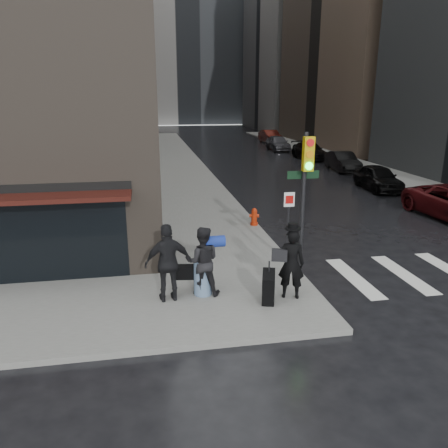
{
  "coord_description": "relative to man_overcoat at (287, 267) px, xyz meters",
  "views": [
    {
      "loc": [
        -2.39,
        -10.04,
        5.17
      ],
      "look_at": [
        -0.06,
        2.87,
        1.3
      ],
      "focal_mm": 35.0,
      "sensor_mm": 36.0,
      "label": 1
    }
  ],
  "objects": [
    {
      "name": "man_overcoat",
      "position": [
        0.0,
        0.0,
        0.0
      ],
      "size": [
        1.29,
        0.94,
        2.03
      ],
      "rotation": [
        0.0,
        0.0,
        2.85
      ],
      "color": "black",
      "rests_on": "ground"
    },
    {
      "name": "man_greycoat",
      "position": [
        -2.94,
        0.44,
        0.16
      ],
      "size": [
        1.23,
        0.62,
        2.02
      ],
      "rotation": [
        0.0,
        0.0,
        3.25
      ],
      "color": "black",
      "rests_on": "ground"
    },
    {
      "name": "parked_car_4",
      "position": [
        9.51,
        31.85,
        -0.28
      ],
      "size": [
        1.77,
        4.26,
        1.44
      ],
      "primitive_type": "imported",
      "rotation": [
        0.0,
        0.0,
        -0.02
      ],
      "color": "#434248",
      "rests_on": "ground"
    },
    {
      "name": "sidewalk_left",
      "position": [
        -0.99,
        27.23,
        -0.93
      ],
      "size": [
        4.0,
        50.0,
        0.15
      ],
      "primitive_type": "cube",
      "color": "slate",
      "rests_on": "ground"
    },
    {
      "name": "ground",
      "position": [
        -0.99,
        0.23,
        -1.0
      ],
      "size": [
        140.0,
        140.0,
        0.0
      ],
      "primitive_type": "plane",
      "color": "black",
      "rests_on": "ground"
    },
    {
      "name": "traffic_light",
      "position": [
        0.88,
        1.43,
        1.78
      ],
      "size": [
        1.02,
        0.45,
        4.08
      ],
      "rotation": [
        0.0,
        0.0,
        0.0
      ],
      "color": "black",
      "rests_on": "ground"
    },
    {
      "name": "sidewalk_right",
      "position": [
        12.51,
        27.23,
        -0.93
      ],
      "size": [
        3.0,
        50.0,
        0.15
      ],
      "primitive_type": "cube",
      "color": "slate",
      "rests_on": "ground"
    },
    {
      "name": "bldg_right_far",
      "position": [
        25.01,
        58.23,
        11.5
      ],
      "size": [
        22.0,
        20.0,
        25.0
      ],
      "primitive_type": "cube",
      "color": "gray",
      "rests_on": "ground"
    },
    {
      "name": "parked_car_3",
      "position": [
        10.35,
        25.48,
        -0.32
      ],
      "size": [
        2.07,
        4.74,
        1.36
      ],
      "primitive_type": "imported",
      "rotation": [
        0.0,
        0.0,
        0.04
      ],
      "color": "black",
      "rests_on": "ground"
    },
    {
      "name": "parked_car_1",
      "position": [
        9.59,
        12.74,
        -0.3
      ],
      "size": [
        1.96,
        4.21,
        1.4
      ],
      "primitive_type": "imported",
      "rotation": [
        0.0,
        0.0,
        -0.08
      ],
      "color": "black",
      "rests_on": "ground"
    },
    {
      "name": "parked_car_2",
      "position": [
        10.4,
        19.11,
        -0.32
      ],
      "size": [
        1.77,
        4.21,
        1.35
      ],
      "primitive_type": "imported",
      "rotation": [
        0.0,
        0.0,
        -0.08
      ],
      "color": "black",
      "rests_on": "ground"
    },
    {
      "name": "parked_car_5",
      "position": [
        10.56,
        38.22,
        -0.26
      ],
      "size": [
        1.77,
        4.54,
        1.47
      ],
      "primitive_type": "imported",
      "rotation": [
        0.0,
        0.0,
        0.05
      ],
      "color": "#3E110C",
      "rests_on": "ground"
    },
    {
      "name": "fire_hydrant",
      "position": [
        0.81,
        6.6,
        -0.54
      ],
      "size": [
        0.41,
        0.31,
        0.7
      ],
      "rotation": [
        0.0,
        0.0,
        -0.22
      ],
      "color": "#A02309",
      "rests_on": "ground"
    },
    {
      "name": "bldg_left_far",
      "position": [
        -13.99,
        62.23,
        12.0
      ],
      "size": [
        22.0,
        20.0,
        26.0
      ],
      "primitive_type": "cube",
      "color": "brown",
      "rests_on": "ground"
    },
    {
      "name": "man_jeans",
      "position": [
        -2.06,
        0.64,
        0.07
      ],
      "size": [
        1.3,
        0.84,
        1.84
      ],
      "rotation": [
        0.0,
        0.0,
        3.0
      ],
      "color": "black",
      "rests_on": "ground"
    },
    {
      "name": "bldg_distant",
      "position": [
        5.01,
        78.23,
        15.0
      ],
      "size": [
        40.0,
        12.0,
        32.0
      ],
      "primitive_type": "cube",
      "color": "gray",
      "rests_on": "ground"
    }
  ]
}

